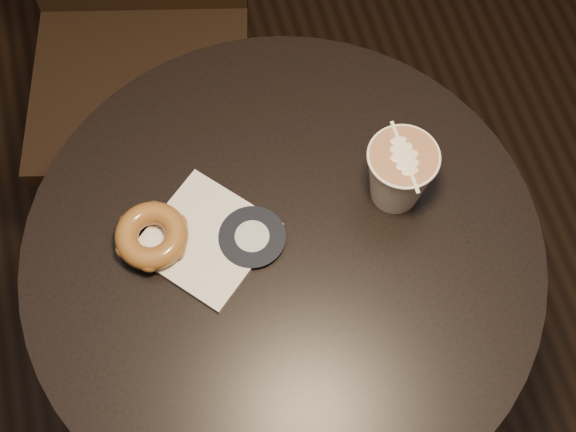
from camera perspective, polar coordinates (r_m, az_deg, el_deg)
The scene contains 5 objects.
cafe_table at distance 1.25m, azimuth -0.31°, elevation -5.88°, with size 0.70×0.70×0.75m.
chair at distance 1.53m, azimuth -10.93°, elevation 14.38°, with size 0.49×0.49×1.02m.
pastry_bag at distance 1.07m, azimuth -5.82°, elevation -1.63°, with size 0.15×0.15×0.01m, color silver.
doughnut at distance 1.06m, azimuth -9.68°, elevation -1.39°, with size 0.10×0.10×0.03m, color brown.
latte_cup at distance 1.07m, azimuth 7.89°, elevation 2.92°, with size 0.09×0.09×0.10m, color white, non-canonical shape.
Camera 1 is at (-0.10, -0.40, 1.74)m, focal length 50.00 mm.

